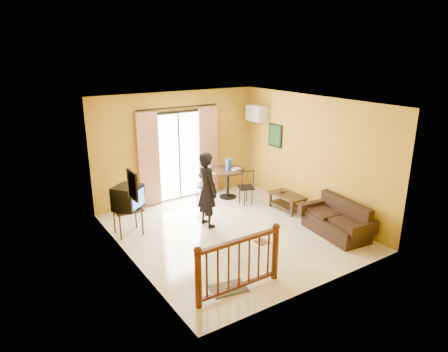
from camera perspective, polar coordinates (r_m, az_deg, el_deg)
ground at (r=8.75m, az=1.14°, el=-8.01°), size 5.00×5.00×0.00m
room_shell at (r=8.15m, az=1.22°, el=2.84°), size 5.00×5.00×5.00m
balcony_door at (r=10.32m, az=-6.41°, el=2.96°), size 2.25×0.14×2.46m
tv_table at (r=8.71m, az=-13.61°, el=-5.04°), size 0.58×0.48×0.58m
television at (r=8.60m, az=-13.56°, el=-2.99°), size 0.75×0.74×0.50m
picture_left at (r=7.06m, az=-12.92°, el=-1.30°), size 0.05×0.42×0.52m
dining_table at (r=10.51m, az=0.53°, el=0.11°), size 0.93×0.93×0.78m
water_jug at (r=10.41m, az=0.67°, el=1.66°), size 0.15×0.15×0.28m
serving_tray at (r=10.48m, az=1.67°, el=1.03°), size 0.31×0.24×0.02m
dining_chairs at (r=10.35m, az=0.01°, el=-3.79°), size 1.31×1.27×0.95m
air_conditioner at (r=10.81m, az=4.66°, el=8.91°), size 0.31×0.60×0.40m
botanical_print at (r=10.48m, az=7.30°, el=5.76°), size 0.05×0.50×0.60m
coffee_table at (r=9.93m, az=9.02°, el=-3.34°), size 0.50×0.89×0.40m
bowl at (r=10.01m, az=8.30°, el=-2.14°), size 0.19×0.19×0.06m
sofa at (r=8.90m, az=15.88°, el=-6.30°), size 0.88×1.62×0.74m
standing_person at (r=8.76m, az=-2.45°, el=-1.96°), size 0.43×0.64×1.69m
stair_balustrade at (r=6.52m, az=2.17°, el=-12.03°), size 1.63×0.13×1.04m
doormat at (r=6.87m, az=0.64°, el=-15.75°), size 0.67×0.51×0.02m
sandals at (r=8.34m, az=5.49°, el=-9.32°), size 0.27×0.26×0.03m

